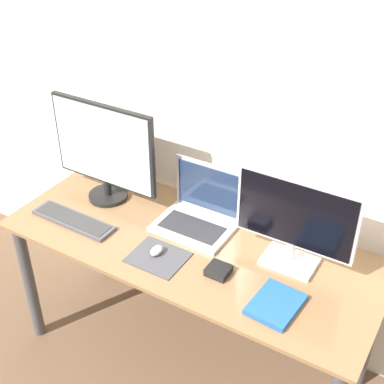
{
  "coord_description": "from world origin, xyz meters",
  "views": [
    {
      "loc": [
        0.93,
        -1.2,
        2.17
      ],
      "look_at": [
        -0.01,
        0.37,
        0.97
      ],
      "focal_mm": 50.0,
      "sensor_mm": 36.0,
      "label": 1
    }
  ],
  "objects": [
    {
      "name": "wall_back",
      "position": [
        0.0,
        0.73,
        1.25
      ],
      "size": [
        7.0,
        0.05,
        2.5
      ],
      "color": "silver",
      "rests_on": "ground_plane"
    },
    {
      "name": "desk",
      "position": [
        0.0,
        0.33,
        0.6
      ],
      "size": [
        1.65,
        0.67,
        0.73
      ],
      "color": "olive",
      "rests_on": "ground_plane"
    },
    {
      "name": "monitor_left",
      "position": [
        -0.52,
        0.43,
        0.98
      ],
      "size": [
        0.55,
        0.19,
        0.49
      ],
      "color": "black",
      "rests_on": "desk"
    },
    {
      "name": "monitor_right",
      "position": [
        0.41,
        0.43,
        0.94
      ],
      "size": [
        0.49,
        0.15,
        0.4
      ],
      "color": "silver",
      "rests_on": "desk"
    },
    {
      "name": "laptop",
      "position": [
        -0.04,
        0.48,
        0.79
      ],
      "size": [
        0.34,
        0.26,
        0.27
      ],
      "color": "silver",
      "rests_on": "desk"
    },
    {
      "name": "keyboard",
      "position": [
        -0.54,
        0.19,
        0.74
      ],
      "size": [
        0.41,
        0.12,
        0.02
      ],
      "color": "#4C4C51",
      "rests_on": "desk"
    },
    {
      "name": "mousepad",
      "position": [
        -0.06,
        0.18,
        0.73
      ],
      "size": [
        0.23,
        0.19,
        0.0
      ],
      "color": "#47474C",
      "rests_on": "desk"
    },
    {
      "name": "mouse",
      "position": [
        -0.08,
        0.19,
        0.75
      ],
      "size": [
        0.04,
        0.07,
        0.03
      ],
      "color": "silver",
      "rests_on": "mousepad"
    },
    {
      "name": "book",
      "position": [
        0.47,
        0.18,
        0.74
      ],
      "size": [
        0.18,
        0.22,
        0.02
      ],
      "color": "#235B9E",
      "rests_on": "desk"
    },
    {
      "name": "power_brick",
      "position": [
        0.2,
        0.23,
        0.74
      ],
      "size": [
        0.09,
        0.09,
        0.03
      ],
      "color": "black",
      "rests_on": "desk"
    }
  ]
}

